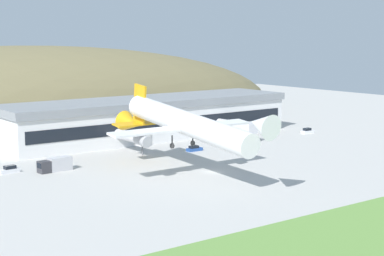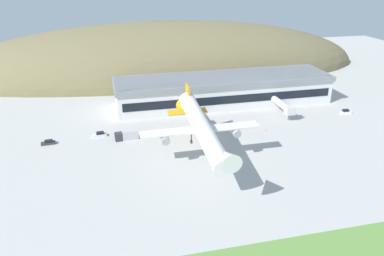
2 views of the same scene
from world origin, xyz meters
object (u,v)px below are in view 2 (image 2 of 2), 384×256
(service_car_0, at_px, (238,125))
(traffic_cone_0, at_px, (266,130))
(cargo_airplane, at_px, (201,128))
(terminal_building, at_px, (223,88))
(jetway_0, at_px, (196,113))
(fuel_truck, at_px, (127,135))
(service_car_3, at_px, (346,112))
(jetway_1, at_px, (283,106))
(service_car_2, at_px, (100,135))
(service_car_1, at_px, (48,143))

(service_car_0, bearing_deg, traffic_cone_0, -34.74)
(cargo_airplane, height_order, traffic_cone_0, cargo_airplane)
(terminal_building, distance_m, traffic_cone_0, 31.78)
(jetway_0, xyz_separation_m, fuel_truck, (-25.22, -8.25, -2.55))
(cargo_airplane, xyz_separation_m, service_car_3, (64.38, 25.25, -10.43))
(jetway_1, distance_m, fuel_truck, 59.70)
(service_car_2, bearing_deg, jetway_0, 6.58)
(traffic_cone_0, bearing_deg, jetway_1, 45.02)
(terminal_building, distance_m, service_car_0, 25.74)
(jetway_0, bearing_deg, cargo_airplane, -100.87)
(jetway_0, height_order, service_car_1, jetway_0)
(terminal_building, relative_size, service_car_2, 19.13)
(fuel_truck, bearing_deg, jetway_0, 18.11)
(cargo_airplane, xyz_separation_m, service_car_0, (19.48, 22.49, -10.55))
(service_car_0, distance_m, fuel_truck, 39.07)
(jetway_0, distance_m, service_car_1, 50.45)
(jetway_1, xyz_separation_m, traffic_cone_0, (-11.95, -11.96, -3.71))
(service_car_1, bearing_deg, traffic_cone_0, -5.15)
(service_car_3, bearing_deg, traffic_cone_0, -167.07)
(service_car_1, xyz_separation_m, service_car_3, (108.67, 1.94, 0.11))
(service_car_2, height_order, fuel_truck, fuel_truck)
(terminal_building, height_order, service_car_0, terminal_building)
(service_car_2, bearing_deg, jetway_1, 2.70)
(terminal_building, height_order, service_car_1, terminal_building)
(terminal_building, distance_m, fuel_truck, 49.25)
(jetway_1, height_order, service_car_1, jetway_1)
(cargo_airplane, relative_size, service_car_0, 11.75)
(terminal_building, height_order, fuel_truck, terminal_building)
(cargo_airplane, bearing_deg, service_car_3, 21.42)
(jetway_0, height_order, fuel_truck, jetway_0)
(service_car_2, xyz_separation_m, fuel_truck, (8.70, -4.33, 0.77))
(service_car_1, height_order, service_car_2, service_car_2)
(service_car_0, xyz_separation_m, service_car_1, (-63.78, 0.82, 0.01))
(service_car_0, distance_m, service_car_1, 63.78)
(jetway_1, distance_m, traffic_cone_0, 17.30)
(fuel_truck, bearing_deg, service_car_2, 153.53)
(jetway_1, distance_m, service_car_0, 21.36)
(jetway_1, distance_m, service_car_1, 84.15)
(service_car_0, xyz_separation_m, service_car_2, (-47.75, 3.08, 0.09))
(service_car_1, xyz_separation_m, traffic_cone_0, (71.96, -6.49, -0.31))
(service_car_3, bearing_deg, cargo_airplane, -158.58)
(terminal_building, relative_size, fuel_truck, 11.36)
(fuel_truck, bearing_deg, terminal_building, 32.33)
(service_car_3, bearing_deg, service_car_1, -178.98)
(service_car_0, relative_size, service_car_2, 0.94)
(jetway_1, bearing_deg, service_car_3, -8.10)
(service_car_3, bearing_deg, jetway_0, 175.87)
(service_car_0, relative_size, service_car_1, 0.95)
(service_car_1, height_order, service_car_3, service_car_3)
(service_car_1, distance_m, fuel_truck, 24.84)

